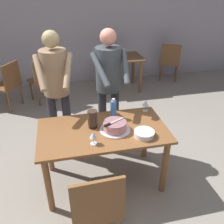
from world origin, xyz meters
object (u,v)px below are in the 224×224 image
object	(u,v)px
background_chair_1	(8,84)
background_table	(118,64)
plate_stack	(144,134)
person_standing_beside	(56,84)
wine_glass_near	(146,103)
person_cutting_cake	(109,81)
cake_knife	(110,124)
hurricane_lamp	(93,119)
wine_glass_far	(93,135)
main_dining_table	(103,139)
background_chair_2	(43,79)
background_chair_0	(170,60)
water_bottle	(113,109)
chair_near_side	(96,205)
cake_on_platter	(115,126)

from	to	relation	value
background_chair_1	background_table	bearing A→B (deg)	10.61
plate_stack	person_standing_beside	distance (m)	1.25
wine_glass_near	person_standing_beside	size ratio (longest dim) A/B	0.08
person_cutting_cake	person_standing_beside	bearing A→B (deg)	177.39
cake_knife	hurricane_lamp	distance (m)	0.22
hurricane_lamp	background_table	size ratio (longest dim) A/B	0.21
wine_glass_far	background_chair_1	distance (m)	2.83
wine_glass_far	hurricane_lamp	size ratio (longest dim) A/B	0.69
main_dining_table	background_chair_2	world-z (taller)	background_chair_2
cake_knife	plate_stack	xyz separation A→B (m)	(0.34, -0.14, -0.09)
cake_knife	background_chair_1	distance (m)	2.79
wine_glass_near	background_chair_0	bearing A→B (deg)	59.45
main_dining_table	wine_glass_far	xyz separation A→B (m)	(-0.14, -0.24, 0.23)
cake_knife	person_cutting_cake	world-z (taller)	person_cutting_cake
main_dining_table	water_bottle	bearing A→B (deg)	53.89
background_table	cake_knife	bearing A→B (deg)	-105.69
cake_knife	background_chair_2	size ratio (longest dim) A/B	0.28
person_standing_beside	chair_near_side	bearing A→B (deg)	-79.87
water_bottle	background_chair_2	xyz separation A→B (m)	(-0.92, 2.16, -0.37)
cake_on_platter	background_table	distance (m)	2.84
cake_knife	hurricane_lamp	world-z (taller)	hurricane_lamp
cake_knife	plate_stack	size ratio (longest dim) A/B	1.13
background_chair_0	water_bottle	bearing A→B (deg)	-126.21
water_bottle	wine_glass_near	bearing A→B (deg)	9.98
chair_near_side	background_chair_0	size ratio (longest dim) A/B	1.00
main_dining_table	wine_glass_far	bearing A→B (deg)	-120.87
water_bottle	person_cutting_cake	size ratio (longest dim) A/B	0.15
main_dining_table	cake_on_platter	size ratio (longest dim) A/B	4.21
cake_on_platter	background_table	bearing A→B (deg)	75.36
wine_glass_far	chair_near_side	xyz separation A→B (m)	(-0.07, -0.54, -0.36)
main_dining_table	wine_glass_near	world-z (taller)	wine_glass_near
main_dining_table	hurricane_lamp	world-z (taller)	hurricane_lamp
cake_on_platter	background_chair_1	bearing A→B (deg)	123.17
hurricane_lamp	background_chair_2	world-z (taller)	hurricane_lamp
cake_on_platter	water_bottle	world-z (taller)	water_bottle
person_cutting_cake	water_bottle	bearing A→B (deg)	-93.33
hurricane_lamp	person_cutting_cake	xyz separation A→B (m)	(0.29, 0.53, 0.22)
person_cutting_cake	chair_near_side	size ratio (longest dim) A/B	1.91
cake_on_platter	background_chair_2	distance (m)	2.61
wine_glass_far	water_bottle	bearing A→B (deg)	56.44
plate_stack	background_chair_1	size ratio (longest dim) A/B	0.24
cake_on_platter	background_chair_0	xyz separation A→B (m)	(2.04, 3.00, -0.31)
cake_knife	person_cutting_cake	size ratio (longest dim) A/B	0.14
wine_glass_near	person_standing_beside	bearing A→B (deg)	162.98
person_cutting_cake	person_standing_beside	world-z (taller)	same
plate_stack	person_cutting_cake	distance (m)	0.90
wine_glass_near	cake_knife	bearing A→B (deg)	-144.33
main_dining_table	plate_stack	xyz separation A→B (m)	(0.40, -0.22, 0.15)
hurricane_lamp	background_chair_0	world-z (taller)	hurricane_lamp
water_bottle	background_table	distance (m)	2.57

